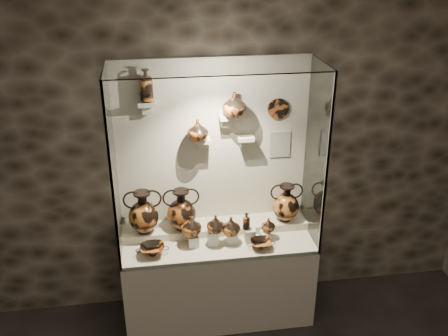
# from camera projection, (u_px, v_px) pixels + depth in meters

# --- Properties ---
(wall_back) EXTENTS (5.00, 0.02, 3.20)m
(wall_back) POSITION_uv_depth(u_px,v_px,m) (213.00, 147.00, 4.41)
(wall_back) COLOR black
(wall_back) RESTS_ON ground
(plinth) EXTENTS (1.70, 0.60, 0.80)m
(plinth) POSITION_uv_depth(u_px,v_px,m) (218.00, 279.00, 4.63)
(plinth) COLOR beige
(plinth) RESTS_ON floor
(front_tier) EXTENTS (1.68, 0.58, 0.03)m
(front_tier) POSITION_uv_depth(u_px,v_px,m) (218.00, 242.00, 4.45)
(front_tier) COLOR beige
(front_tier) RESTS_ON plinth
(rear_tier) EXTENTS (1.70, 0.25, 0.10)m
(rear_tier) POSITION_uv_depth(u_px,v_px,m) (215.00, 228.00, 4.59)
(rear_tier) COLOR beige
(rear_tier) RESTS_ON plinth
(back_panel) EXTENTS (1.70, 0.03, 1.60)m
(back_panel) POSITION_uv_depth(u_px,v_px,m) (213.00, 147.00, 4.40)
(back_panel) COLOR beige
(back_panel) RESTS_ON plinth
(glass_front) EXTENTS (1.70, 0.01, 1.60)m
(glass_front) POSITION_uv_depth(u_px,v_px,m) (223.00, 177.00, 3.85)
(glass_front) COLOR white
(glass_front) RESTS_ON plinth
(glass_left) EXTENTS (0.01, 0.60, 1.60)m
(glass_left) POSITION_uv_depth(u_px,v_px,m) (113.00, 168.00, 4.01)
(glass_left) COLOR white
(glass_left) RESTS_ON plinth
(glass_right) EXTENTS (0.01, 0.60, 1.60)m
(glass_right) POSITION_uv_depth(u_px,v_px,m) (316.00, 156.00, 4.23)
(glass_right) COLOR white
(glass_right) RESTS_ON plinth
(glass_top) EXTENTS (1.70, 0.60, 0.01)m
(glass_top) POSITION_uv_depth(u_px,v_px,m) (217.00, 66.00, 3.78)
(glass_top) COLOR white
(glass_top) RESTS_ON back_panel
(frame_post_left) EXTENTS (0.02, 0.02, 1.60)m
(frame_post_left) POSITION_uv_depth(u_px,v_px,m) (112.00, 184.00, 3.75)
(frame_post_left) COLOR gray
(frame_post_left) RESTS_ON plinth
(frame_post_right) EXTENTS (0.02, 0.02, 1.60)m
(frame_post_right) POSITION_uv_depth(u_px,v_px,m) (327.00, 170.00, 3.97)
(frame_post_right) COLOR gray
(frame_post_right) RESTS_ON plinth
(pedestal_a) EXTENTS (0.09, 0.09, 0.10)m
(pedestal_a) POSITION_uv_depth(u_px,v_px,m) (194.00, 241.00, 4.35)
(pedestal_a) COLOR beige
(pedestal_a) RESTS_ON front_tier
(pedestal_b) EXTENTS (0.09, 0.09, 0.13)m
(pedestal_b) POSITION_uv_depth(u_px,v_px,m) (213.00, 238.00, 4.37)
(pedestal_b) COLOR beige
(pedestal_b) RESTS_ON front_tier
(pedestal_c) EXTENTS (0.09, 0.09, 0.09)m
(pedestal_c) POSITION_uv_depth(u_px,v_px,m) (232.00, 238.00, 4.40)
(pedestal_c) COLOR beige
(pedestal_c) RESTS_ON front_tier
(pedestal_d) EXTENTS (0.09, 0.09, 0.12)m
(pedestal_d) POSITION_uv_depth(u_px,v_px,m) (250.00, 235.00, 4.41)
(pedestal_d) COLOR beige
(pedestal_d) RESTS_ON front_tier
(pedestal_e) EXTENTS (0.09, 0.09, 0.08)m
(pedestal_e) POSITION_uv_depth(u_px,v_px,m) (265.00, 236.00, 4.44)
(pedestal_e) COLOR beige
(pedestal_e) RESTS_ON front_tier
(bracket_ul) EXTENTS (0.14, 0.12, 0.04)m
(bracket_ul) POSITION_uv_depth(u_px,v_px,m) (146.00, 104.00, 4.07)
(bracket_ul) COLOR beige
(bracket_ul) RESTS_ON back_panel
(bracket_ca) EXTENTS (0.14, 0.12, 0.04)m
(bracket_ca) POSITION_uv_depth(u_px,v_px,m) (202.00, 140.00, 4.28)
(bracket_ca) COLOR beige
(bracket_ca) RESTS_ON back_panel
(bracket_cb) EXTENTS (0.10, 0.12, 0.04)m
(bracket_cb) POSITION_uv_depth(u_px,v_px,m) (225.00, 117.00, 4.22)
(bracket_cb) COLOR beige
(bracket_cb) RESTS_ON back_panel
(bracket_cc) EXTENTS (0.14, 0.12, 0.04)m
(bracket_cc) POSITION_uv_depth(u_px,v_px,m) (246.00, 138.00, 4.33)
(bracket_cc) COLOR beige
(bracket_cc) RESTS_ON back_panel
(amphora_left) EXTENTS (0.36, 0.36, 0.40)m
(amphora_left) POSITION_uv_depth(u_px,v_px,m) (143.00, 212.00, 4.36)
(amphora_left) COLOR #A3561F
(amphora_left) RESTS_ON rear_tier
(amphora_mid) EXTENTS (0.41, 0.41, 0.39)m
(amphora_mid) POSITION_uv_depth(u_px,v_px,m) (181.00, 210.00, 4.41)
(amphora_mid) COLOR #9E491B
(amphora_mid) RESTS_ON rear_tier
(amphora_right) EXTENTS (0.37, 0.37, 0.36)m
(amphora_right) POSITION_uv_depth(u_px,v_px,m) (286.00, 203.00, 4.56)
(amphora_right) COLOR #A3561F
(amphora_right) RESTS_ON rear_tier
(jug_a) EXTENTS (0.22, 0.22, 0.19)m
(jug_a) POSITION_uv_depth(u_px,v_px,m) (191.00, 226.00, 4.30)
(jug_a) COLOR #A3561F
(jug_a) RESTS_ON pedestal_a
(jug_b) EXTENTS (0.18, 0.18, 0.16)m
(jug_b) POSITION_uv_depth(u_px,v_px,m) (216.00, 224.00, 4.29)
(jug_b) COLOR #9E491B
(jug_b) RESTS_ON pedestal_b
(jug_c) EXTENTS (0.18, 0.18, 0.17)m
(jug_c) POSITION_uv_depth(u_px,v_px,m) (231.00, 226.00, 4.33)
(jug_c) COLOR #A3561F
(jug_c) RESTS_ON pedestal_c
(jug_e) EXTENTS (0.14, 0.14, 0.13)m
(jug_e) POSITION_uv_depth(u_px,v_px,m) (268.00, 225.00, 4.41)
(jug_e) COLOR #A3561F
(jug_e) RESTS_ON pedestal_e
(lekythos_small) EXTENTS (0.08, 0.08, 0.18)m
(lekythos_small) POSITION_uv_depth(u_px,v_px,m) (246.00, 220.00, 4.35)
(lekythos_small) COLOR #9E491B
(lekythos_small) RESTS_ON pedestal_d
(kylix_left) EXTENTS (0.27, 0.23, 0.11)m
(kylix_left) POSITION_uv_depth(u_px,v_px,m) (152.00, 249.00, 4.22)
(kylix_left) COLOR #9E491B
(kylix_left) RESTS_ON front_tier
(kylix_right) EXTENTS (0.24, 0.20, 0.09)m
(kylix_right) POSITION_uv_depth(u_px,v_px,m) (261.00, 243.00, 4.31)
(kylix_right) COLOR #A3561F
(kylix_right) RESTS_ON front_tier
(lekythos_tall) EXTENTS (0.13, 0.13, 0.30)m
(lekythos_tall) POSITION_uv_depth(u_px,v_px,m) (146.00, 84.00, 3.99)
(lekythos_tall) COLOR #A3561F
(lekythos_tall) RESTS_ON bracket_ul
(ovoid_vase_a) EXTENTS (0.20, 0.20, 0.19)m
(ovoid_vase_a) POSITION_uv_depth(u_px,v_px,m) (198.00, 130.00, 4.19)
(ovoid_vase_a) COLOR #9E491B
(ovoid_vase_a) RESTS_ON bracket_ca
(ovoid_vase_b) EXTENTS (0.23, 0.23, 0.21)m
(ovoid_vase_b) POSITION_uv_depth(u_px,v_px,m) (234.00, 105.00, 4.13)
(ovoid_vase_b) COLOR #9E491B
(ovoid_vase_b) RESTS_ON bracket_cb
(wall_plate) EXTENTS (0.19, 0.02, 0.19)m
(wall_plate) POSITION_uv_depth(u_px,v_px,m) (278.00, 109.00, 4.31)
(wall_plate) COLOR brown
(wall_plate) RESTS_ON back_panel
(info_placard) EXTENTS (0.18, 0.01, 0.25)m
(info_placard) POSITION_uv_depth(u_px,v_px,m) (280.00, 144.00, 4.46)
(info_placard) COLOR beige
(info_placard) RESTS_ON back_panel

